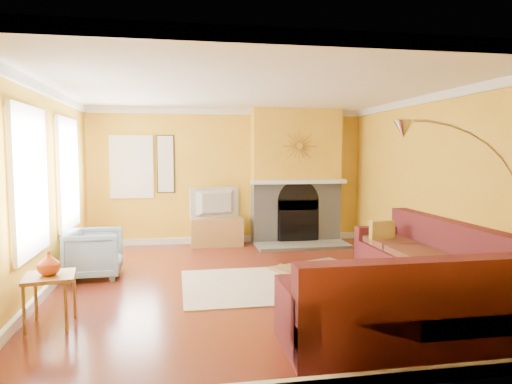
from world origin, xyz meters
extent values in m
cube|color=maroon|center=(0.00, 0.00, -0.01)|extent=(5.50, 6.00, 0.02)
cube|color=white|center=(0.00, 0.00, 2.71)|extent=(5.50, 6.00, 0.02)
cube|color=gold|center=(0.00, 3.01, 1.35)|extent=(5.50, 0.02, 2.70)
cube|color=gold|center=(0.00, -3.01, 1.35)|extent=(5.50, 0.02, 2.70)
cube|color=gold|center=(-2.76, 0.00, 1.35)|extent=(0.02, 6.00, 2.70)
cube|color=gold|center=(2.76, 0.00, 1.35)|extent=(0.02, 6.00, 2.70)
cube|color=white|center=(-2.72, 1.30, 1.50)|extent=(0.06, 1.22, 1.72)
cube|color=white|center=(-2.72, -0.60, 1.50)|extent=(0.06, 1.22, 1.72)
cube|color=white|center=(-1.90, 2.96, 1.55)|extent=(0.82, 0.06, 1.22)
cube|color=white|center=(-1.25, 2.97, 1.60)|extent=(0.34, 0.04, 1.14)
cube|color=white|center=(1.35, 2.56, 1.25)|extent=(1.92, 0.22, 0.08)
cube|color=gray|center=(1.35, 2.25, 0.03)|extent=(1.80, 0.70, 0.06)
cube|color=beige|center=(0.21, -0.12, 0.01)|extent=(2.40, 1.80, 0.02)
cube|color=#9F7139|center=(-0.28, 2.68, 0.28)|extent=(1.00, 0.45, 0.55)
imported|color=black|center=(-0.28, 2.68, 0.84)|extent=(1.01, 0.45, 0.59)
cube|color=white|center=(-0.08, 2.82, 0.15)|extent=(0.30, 0.30, 0.30)
imported|color=gray|center=(-2.25, 0.70, 0.35)|extent=(0.79, 0.77, 0.71)
imported|color=#C94716|center=(-2.38, -1.19, 0.67)|extent=(0.26, 0.26, 0.25)
imported|color=white|center=(0.58, -0.81, 0.41)|extent=(0.32, 0.33, 0.03)
camera|label=1|loc=(-1.06, -6.17, 1.83)|focal=32.00mm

